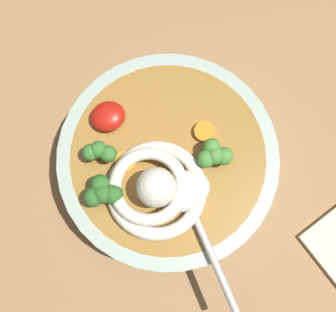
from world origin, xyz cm
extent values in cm
cube|color=#936D47|center=(0.00, 0.00, 1.31)|extent=(105.51, 105.51, 2.63)
cylinder|color=#9EB2A3|center=(2.05, 2.70, 5.84)|extent=(25.44, 25.44, 6.42)
cylinder|color=olive|center=(2.05, 2.70, 6.10)|extent=(22.39, 22.39, 5.91)
torus|color=silver|center=(4.48, 6.04, 9.81)|extent=(11.05, 11.05, 1.52)
torus|color=silver|center=(5.19, 5.56, 11.03)|extent=(11.84, 11.84, 1.37)
sphere|color=silver|center=(4.48, 6.04, 11.80)|extent=(4.29, 4.29, 4.29)
ellipsoid|color=#B7B7BC|center=(1.71, 7.14, 9.85)|extent=(6.32, 4.84, 1.60)
cylinder|color=#B7B7BC|center=(1.14, 14.61, 9.85)|extent=(1.93, 15.02, 0.80)
ellipsoid|color=#B2190F|center=(7.13, -3.68, 9.95)|extent=(3.99, 3.59, 1.80)
cylinder|color=#7A9E60|center=(-2.63, 4.70, 9.60)|extent=(1.03, 1.03, 1.10)
sphere|color=#478938|center=(-2.63, 4.70, 11.16)|extent=(2.01, 2.01, 2.01)
sphere|color=#478938|center=(-1.63, 4.70, 10.97)|extent=(2.01, 2.01, 2.01)
sphere|color=#478938|center=(-3.55, 5.06, 11.07)|extent=(2.01, 2.01, 2.01)
sphere|color=#478938|center=(-2.63, 3.69, 11.01)|extent=(2.01, 2.01, 2.01)
cylinder|color=#7A9E60|center=(10.01, 4.84, 9.64)|extent=(1.10, 1.10, 1.18)
sphere|color=#2D6628|center=(10.01, 4.84, 11.31)|extent=(2.16, 2.16, 2.16)
sphere|color=#2D6628|center=(11.09, 4.84, 11.12)|extent=(2.16, 2.16, 2.16)
sphere|color=#2D6628|center=(9.02, 5.23, 11.22)|extent=(2.16, 2.16, 2.16)
sphere|color=#2D6628|center=(10.01, 3.76, 11.16)|extent=(2.16, 2.16, 2.16)
cylinder|color=#7A9E60|center=(9.13, 0.45, 9.57)|extent=(0.96, 0.96, 1.03)
sphere|color=#38752D|center=(9.13, 0.45, 11.03)|extent=(1.90, 1.90, 1.90)
sphere|color=#38752D|center=(10.08, 0.45, 10.86)|extent=(1.90, 1.90, 1.90)
sphere|color=#38752D|center=(8.27, 0.80, 10.95)|extent=(1.90, 1.90, 1.90)
sphere|color=#38752D|center=(9.13, -0.50, 10.90)|extent=(1.90, 1.90, 1.90)
cylinder|color=orange|center=(6.83, 1.81, 9.27)|extent=(2.39, 2.39, 0.43)
cylinder|color=orange|center=(-2.74, 1.40, 9.43)|extent=(2.34, 2.34, 0.76)
camera|label=1|loc=(5.05, 11.66, 51.60)|focal=41.07mm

